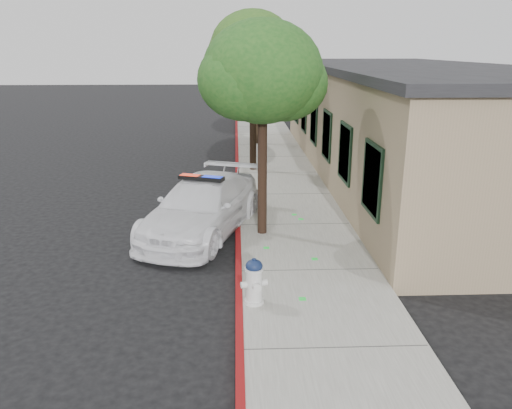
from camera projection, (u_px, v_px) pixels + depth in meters
The scene contains 9 objects.
ground at pixel (236, 277), 11.04m from camera, with size 120.00×120.00×0.00m, color black.
sidewalk at pixel (293, 227), 13.94m from camera, with size 3.20×60.00×0.15m, color gray.
red_curb at pixel (238, 227), 13.88m from camera, with size 0.14×60.00×0.16m, color maroon.
clapboard_building at pixel (409, 121), 19.23m from camera, with size 7.30×20.89×4.24m.
police_car at pixel (202, 207), 13.48m from camera, with size 3.68×5.53×1.61m.
fire_hydrant at pixel (254, 281), 9.49m from camera, with size 0.53×0.46×0.92m.
street_tree_near at pixel (263, 77), 12.08m from camera, with size 3.20×2.95×5.40m.
street_tree_mid at pixel (253, 50), 18.83m from camera, with size 3.48×3.19×6.09m.
street_tree_far at pixel (259, 54), 24.31m from camera, with size 3.20×3.13×5.84m.
Camera 1 is at (0.05, -10.05, 4.86)m, focal length 35.04 mm.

